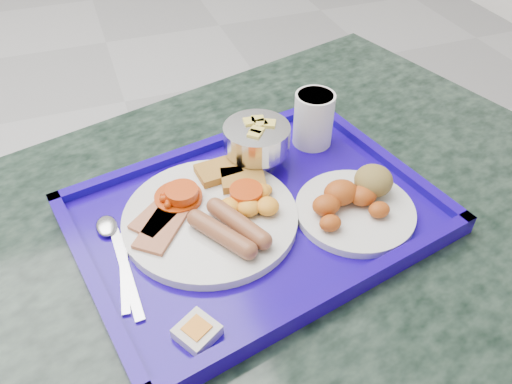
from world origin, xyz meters
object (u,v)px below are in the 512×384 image
table (254,301)px  juice_cup (314,118)px  tray (256,216)px  main_plate (214,212)px  fruit_bowl (257,139)px  bread_plate (356,202)px

table → juice_cup: bearing=41.9°
tray → main_plate: (-0.06, 0.01, 0.02)m
table → main_plate: bearing=162.5°
tray → main_plate: main_plate is taller
fruit_bowl → juice_cup: (0.11, 0.02, 0.00)m
main_plate → juice_cup: size_ratio=2.71×
table → fruit_bowl: 0.28m
fruit_bowl → main_plate: bearing=-135.2°
main_plate → juice_cup: (0.21, 0.12, 0.04)m
main_plate → fruit_bowl: 0.15m
tray → bread_plate: size_ratio=3.29×
bread_plate → juice_cup: 0.18m
table → juice_cup: size_ratio=14.49×
fruit_bowl → juice_cup: 0.11m
fruit_bowl → juice_cup: size_ratio=1.14×
tray → fruit_bowl: 0.13m
fruit_bowl → juice_cup: juice_cup is taller
table → tray: tray is taller
main_plate → juice_cup: bearing=30.4°
main_plate → bread_plate: size_ratio=1.44×
bread_plate → table: bearing=165.6°
juice_cup → table: bearing=-138.1°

